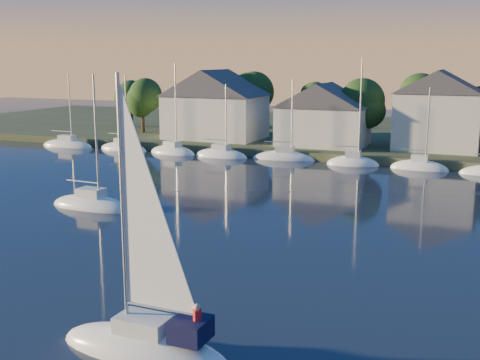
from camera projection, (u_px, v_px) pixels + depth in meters
The scene contains 10 objects.
ground at pixel (100, 354), 25.17m from camera, with size 260.00×260.00×0.00m, color black.
shoreline_land at pixel (391, 139), 92.85m from camera, with size 160.00×50.00×2.00m, color #324025.
wooden_dock at pixel (360, 162), 72.10m from camera, with size 120.00×3.00×1.00m, color brown.
clubhouse_west at pixel (215, 103), 84.75m from camera, with size 13.65×9.45×9.64m.
clubhouse_centre at pixel (324, 114), 77.89m from camera, with size 11.55×8.40×8.08m.
clubhouse_east at pixel (438, 109), 74.17m from camera, with size 10.50×8.40×9.80m.
tree_line at pixel (395, 97), 79.84m from camera, with size 93.40×5.40×8.90m.
moored_fleet at pixel (258, 158), 73.96m from camera, with size 63.50×2.40×12.05m.
hero_sailboat at pixel (147, 342), 25.05m from camera, with size 8.03×2.68×12.71m.
drifting_sailboat_left at pixel (92, 207), 49.76m from camera, with size 7.85×2.78×12.05m.
Camera 1 is at (14.46, -19.10, 12.13)m, focal length 45.00 mm.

